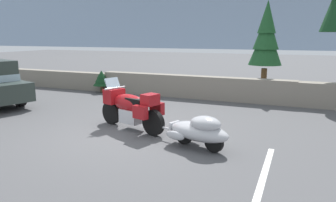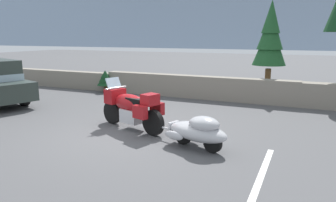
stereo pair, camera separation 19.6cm
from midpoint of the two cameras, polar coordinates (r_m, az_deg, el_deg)
name	(u,v)px [view 2 (the right image)]	position (r m, az deg, el deg)	size (l,w,h in m)	color
ground_plane	(125,134)	(8.27, -7.16, -5.84)	(80.00, 80.00, 0.00)	#4C4C4F
stone_guard_wall	(214,89)	(12.68, 8.66, 2.23)	(24.00, 0.60, 0.91)	gray
distant_ridgeline	(300,17)	(102.30, 22.69, 13.79)	(240.00, 80.00, 16.00)	#7F93AD
touring_motorcycle	(131,106)	(8.50, -6.01, -0.98)	(2.24, 1.17, 1.33)	black
car_shaped_trailer	(198,131)	(7.08, 6.17, -5.30)	(2.20, 1.14, 0.76)	black
pine_tree_secondary	(270,36)	(13.95, 18.33, 10.97)	(1.37, 1.37, 3.92)	brown
pine_sapling_near	(105,79)	(14.39, -10.83, 3.99)	(0.76, 0.76, 0.98)	brown
parking_stripe_marker	(258,184)	(5.78, 16.86, -14.08)	(0.12, 3.60, 0.01)	silver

